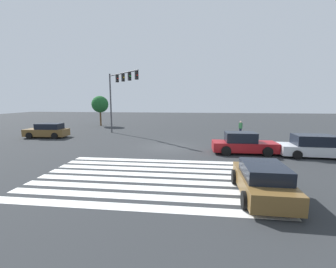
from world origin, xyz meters
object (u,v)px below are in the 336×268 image
(pedestrian, at_px, (240,127))
(tree_corner_b, at_px, (100,104))
(car_1, at_px, (314,147))
(car_3, at_px, (263,181))
(traffic_signal_mast, at_px, (119,88))
(car_0, at_px, (47,131))
(car_2, at_px, (243,144))

(pedestrian, distance_m, tree_corner_b, 21.70)
(car_1, xyz_separation_m, pedestrian, (-3.26, 9.70, 0.19))
(car_3, bearing_deg, car_1, -35.87)
(traffic_signal_mast, relative_size, car_3, 1.70)
(traffic_signal_mast, height_order, car_1, traffic_signal_mast)
(car_3, relative_size, tree_corner_b, 0.90)
(car_0, distance_m, pedestrian, 21.56)
(pedestrian, height_order, tree_corner_b, tree_corner_b)
(tree_corner_b, bearing_deg, car_3, -54.40)
(car_0, bearing_deg, traffic_signal_mast, -162.98)
(car_3, distance_m, tree_corner_b, 30.61)
(car_3, xyz_separation_m, pedestrian, (2.42, 17.19, 0.24))
(car_3, bearing_deg, pedestrian, -6.70)
(car_1, relative_size, car_2, 1.03)
(car_0, height_order, car_3, car_0)
(traffic_signal_mast, bearing_deg, car_0, -113.93)
(traffic_signal_mast, relative_size, pedestrian, 4.36)
(traffic_signal_mast, xyz_separation_m, car_3, (11.47, -15.84, -4.77))
(car_0, bearing_deg, pedestrian, -172.95)
(car_2, relative_size, car_3, 1.12)
(car_0, xyz_separation_m, car_1, (24.41, -5.55, -0.01))
(car_2, bearing_deg, car_0, 164.50)
(car_3, height_order, tree_corner_b, tree_corner_b)
(tree_corner_b, bearing_deg, pedestrian, -20.66)
(car_1, bearing_deg, car_2, 177.93)
(pedestrian, bearing_deg, traffic_signal_mast, -40.13)
(car_0, relative_size, car_1, 0.93)
(traffic_signal_mast, distance_m, car_3, 20.13)
(car_1, xyz_separation_m, tree_corner_b, (-23.43, 17.31, 2.66))
(traffic_signal_mast, relative_size, car_2, 1.52)
(car_2, bearing_deg, car_1, -6.04)
(car_2, distance_m, car_3, 7.97)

